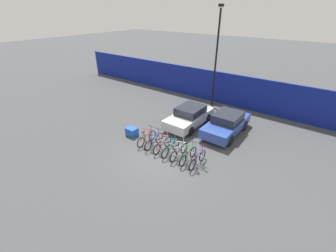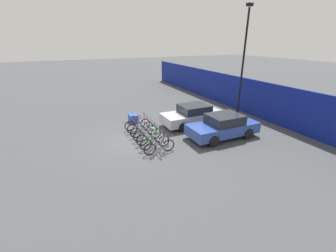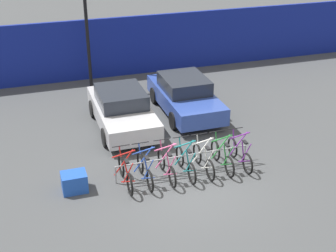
% 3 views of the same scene
% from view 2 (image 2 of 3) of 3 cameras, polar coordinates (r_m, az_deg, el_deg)
% --- Properties ---
extents(ground_plane, '(120.00, 120.00, 0.00)m').
position_cam_2_polar(ground_plane, '(13.20, -7.66, -3.64)').
color(ground_plane, '#424447').
extents(hoarding_wall, '(36.00, 0.16, 2.69)m').
position_cam_2_polar(hoarding_wall, '(17.81, 22.73, 6.04)').
color(hoarding_wall, navy).
rests_on(hoarding_wall, ground).
extents(bike_rack, '(4.15, 0.04, 0.57)m').
position_cam_2_polar(bike_rack, '(13.06, -4.74, -1.43)').
color(bike_rack, gray).
rests_on(bike_rack, ground).
extents(bicycle_red, '(0.68, 1.71, 1.05)m').
position_cam_2_polar(bicycle_red, '(14.65, -7.77, 0.52)').
color(bicycle_red, black).
rests_on(bicycle_red, ground).
extents(bicycle_blue, '(0.68, 1.71, 1.05)m').
position_cam_2_polar(bicycle_blue, '(14.13, -7.04, -0.23)').
color(bicycle_blue, black).
rests_on(bicycle_blue, ground).
extents(bicycle_pink, '(0.68, 1.71, 1.05)m').
position_cam_2_polar(bicycle_pink, '(13.55, -6.15, -1.15)').
color(bicycle_pink, black).
rests_on(bicycle_pink, ground).
extents(bicycle_teal, '(0.68, 1.71, 1.05)m').
position_cam_2_polar(bicycle_teal, '(13.03, -5.28, -2.05)').
color(bicycle_teal, black).
rests_on(bicycle_teal, ground).
extents(bicycle_white, '(0.68, 1.71, 1.05)m').
position_cam_2_polar(bicycle_white, '(12.54, -4.38, -2.99)').
color(bicycle_white, black).
rests_on(bicycle_white, ground).
extents(bicycle_green, '(0.68, 1.71, 1.05)m').
position_cam_2_polar(bicycle_green, '(12.02, -3.33, -4.07)').
color(bicycle_green, black).
rests_on(bicycle_green, ground).
extents(bicycle_purple, '(0.68, 1.71, 1.05)m').
position_cam_2_polar(bicycle_purple, '(11.53, -2.23, -5.20)').
color(bicycle_purple, black).
rests_on(bicycle_purple, ground).
extents(car_silver, '(1.91, 4.18, 1.40)m').
position_cam_2_polar(car_silver, '(15.33, 6.36, 2.77)').
color(car_silver, '#B7B7BC').
rests_on(car_silver, ground).
extents(car_blue, '(1.91, 4.22, 1.40)m').
position_cam_2_polar(car_blue, '(13.66, 13.79, -0.05)').
color(car_blue, '#2D479E').
rests_on(car_blue, ground).
extents(lamp_post, '(0.24, 0.44, 7.73)m').
position_cam_2_polar(lamp_post, '(17.55, 18.63, 15.99)').
color(lamp_post, black).
rests_on(lamp_post, ground).
extents(cargo_crate, '(0.70, 0.56, 0.55)m').
position_cam_2_polar(cargo_crate, '(16.02, -8.79, 1.89)').
color(cargo_crate, blue).
rests_on(cargo_crate, ground).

